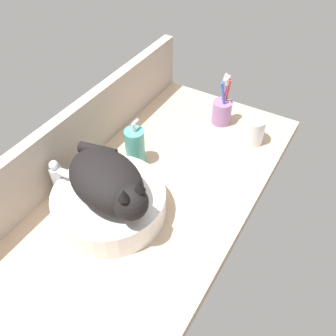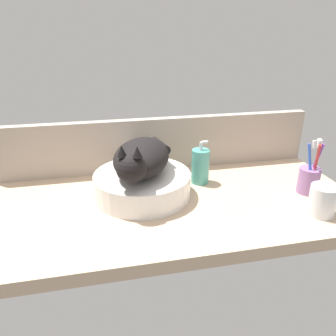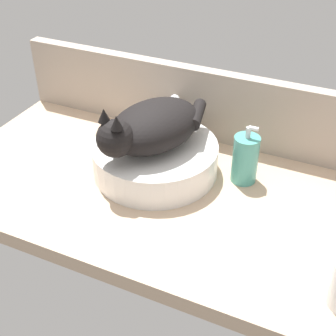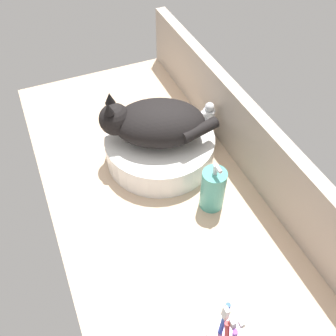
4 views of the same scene
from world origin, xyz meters
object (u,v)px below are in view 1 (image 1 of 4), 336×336
object	(u,v)px
soap_dispenser	(135,146)
faucet	(61,179)
sink_basin	(110,203)
toothbrush_cup	(222,111)
cat	(109,181)
water_glass	(253,131)

from	to	relation	value
soap_dispenser	faucet	bearing A→B (deg)	157.62
sink_basin	toothbrush_cup	bearing A→B (deg)	-9.59
faucet	soap_dispenser	xyz separation A→B (cm)	(23.35, -9.61, -1.06)
sink_basin	faucet	xyz separation A→B (cm)	(-1.91, 15.41, 3.34)
sink_basin	toothbrush_cup	xyz separation A→B (cm)	(54.61, -9.22, 0.98)
soap_dispenser	toothbrush_cup	distance (cm)	36.44
toothbrush_cup	cat	bearing A→B (deg)	171.81
faucet	water_glass	xyz separation A→B (cm)	(52.14, -38.12, -3.30)
toothbrush_cup	soap_dispenser	bearing A→B (deg)	155.64
sink_basin	cat	xyz separation A→B (cm)	(-0.43, -1.30, 9.72)
sink_basin	cat	bearing A→B (deg)	-108.33
cat	water_glass	distance (cm)	55.84
sink_basin	water_glass	bearing A→B (deg)	-24.33
soap_dispenser	water_glass	bearing A→B (deg)	-44.72
faucet	toothbrush_cup	distance (cm)	61.70
sink_basin	soap_dispenser	world-z (taller)	soap_dispenser
faucet	toothbrush_cup	xyz separation A→B (cm)	(56.52, -24.63, -2.37)
soap_dispenser	water_glass	size ratio (longest dim) A/B	1.70
sink_basin	soap_dispenser	bearing A→B (deg)	15.13
faucet	soap_dispenser	distance (cm)	25.28
sink_basin	soap_dispenser	distance (cm)	22.33
cat	toothbrush_cup	distance (cm)	56.29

